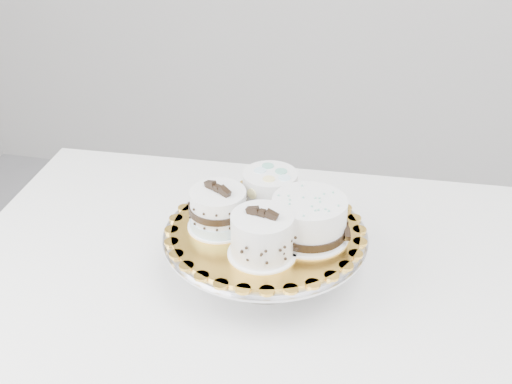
% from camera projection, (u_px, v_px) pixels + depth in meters
% --- Properties ---
extents(table, '(1.25, 0.87, 0.75)m').
position_uv_depth(table, '(288.00, 314.00, 1.16)').
color(table, white).
rests_on(table, floor).
extents(cake_stand, '(0.35, 0.35, 0.09)m').
position_uv_depth(cake_stand, '(265.00, 245.00, 1.10)').
color(cake_stand, gray).
rests_on(cake_stand, table).
extents(cake_board, '(0.39, 0.39, 0.00)m').
position_uv_depth(cake_board, '(265.00, 230.00, 1.08)').
color(cake_board, gold).
rests_on(cake_board, cake_stand).
extents(cake_swirl, '(0.12, 0.12, 0.09)m').
position_uv_depth(cake_swirl, '(262.00, 236.00, 1.00)').
color(cake_swirl, white).
rests_on(cake_swirl, cake_board).
extents(cake_banded, '(0.13, 0.13, 0.09)m').
position_uv_depth(cake_banded, '(218.00, 210.00, 1.07)').
color(cake_banded, white).
rests_on(cake_banded, cake_board).
extents(cake_dots, '(0.12, 0.12, 0.07)m').
position_uv_depth(cake_dots, '(270.00, 190.00, 1.12)').
color(cake_dots, white).
rests_on(cake_dots, cake_board).
extents(cake_ribbon, '(0.15, 0.15, 0.07)m').
position_uv_depth(cake_ribbon, '(310.00, 219.00, 1.05)').
color(cake_ribbon, white).
rests_on(cake_ribbon, cake_board).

